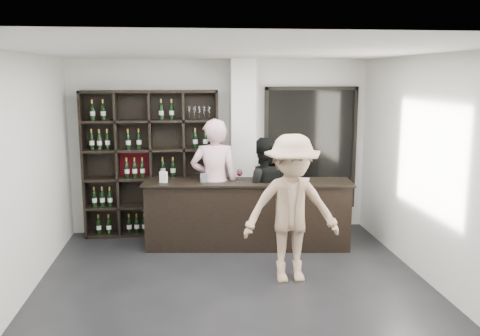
{
  "coord_description": "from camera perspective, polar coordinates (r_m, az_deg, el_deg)",
  "views": [
    {
      "loc": [
        -0.56,
        -5.77,
        2.63
      ],
      "look_at": [
        0.16,
        1.1,
        1.37
      ],
      "focal_mm": 38.0,
      "sensor_mm": 36.0,
      "label": 1
    }
  ],
  "objects": [
    {
      "name": "structural_column",
      "position": [
        8.37,
        0.28,
        2.23
      ],
      "size": [
        0.4,
        0.4,
        2.9
      ],
      "primitive_type": "cube",
      "color": "silver",
      "rests_on": "floor"
    },
    {
      "name": "taster_pink",
      "position": [
        7.8,
        -2.87,
        -1.74
      ],
      "size": [
        0.75,
        0.52,
        2.0
      ],
      "primitive_type": "imported",
      "rotation": [
        0.0,
        0.0,
        3.09
      ],
      "color": "#DAA4AC",
      "rests_on": "floor"
    },
    {
      "name": "floor",
      "position": [
        6.37,
        -0.44,
        -14.12
      ],
      "size": [
        5.0,
        5.5,
        0.01
      ],
      "primitive_type": "cube",
      "color": "black",
      "rests_on": "ground"
    },
    {
      "name": "glass_panel",
      "position": [
        8.81,
        7.91,
        2.21
      ],
      "size": [
        1.6,
        0.08,
        2.1
      ],
      "color": "black",
      "rests_on": "floor"
    },
    {
      "name": "napkin_stack",
      "position": [
        7.91,
        7.33,
        -1.25
      ],
      "size": [
        0.16,
        0.16,
        0.02
      ],
      "primitive_type": "cube",
      "rotation": [
        0.0,
        0.0,
        -0.28
      ],
      "color": "white",
      "rests_on": "tasting_counter"
    },
    {
      "name": "taster_black",
      "position": [
        7.91,
        2.58,
        -2.68
      ],
      "size": [
        0.83,
        0.65,
        1.7
      ],
      "primitive_type": "imported",
      "rotation": [
        0.0,
        0.0,
        3.13
      ],
      "color": "black",
      "rests_on": "floor"
    },
    {
      "name": "wine_glass",
      "position": [
        7.66,
        -0.06,
        -0.78
      ],
      "size": [
        0.11,
        0.11,
        0.22
      ],
      "primitive_type": null,
      "rotation": [
        0.0,
        0.0,
        0.14
      ],
      "color": "white",
      "rests_on": "tasting_counter"
    },
    {
      "name": "spit_cup",
      "position": [
        7.67,
        -4.13,
        -1.13
      ],
      "size": [
        0.13,
        0.13,
        0.13
      ],
      "primitive_type": "cylinder",
      "rotation": [
        0.0,
        0.0,
        -0.42
      ],
      "color": "#97AABA",
      "rests_on": "tasting_counter"
    },
    {
      "name": "card_stand",
      "position": [
        7.72,
        -8.59,
        -1.02
      ],
      "size": [
        0.12,
        0.09,
        0.17
      ],
      "primitive_type": "cube",
      "rotation": [
        0.0,
        0.0,
        -0.36
      ],
      "color": "white",
      "rests_on": "tasting_counter"
    },
    {
      "name": "wine_shelf",
      "position": [
        8.48,
        -9.93,
        0.46
      ],
      "size": [
        2.2,
        0.35,
        2.4
      ],
      "primitive_type": null,
      "color": "black",
      "rests_on": "floor"
    },
    {
      "name": "tasting_counter",
      "position": [
        7.86,
        0.85,
        -5.21
      ],
      "size": [
        3.17,
        0.66,
        1.04
      ],
      "rotation": [
        0.0,
        0.0,
        -0.1
      ],
      "color": "black",
      "rests_on": "floor"
    },
    {
      "name": "customer",
      "position": [
        6.53,
        5.79,
        -4.58
      ],
      "size": [
        1.25,
        0.73,
        1.91
      ],
      "primitive_type": "imported",
      "rotation": [
        0.0,
        0.0,
        0.01
      ],
      "color": "tan",
      "rests_on": "floor"
    }
  ]
}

